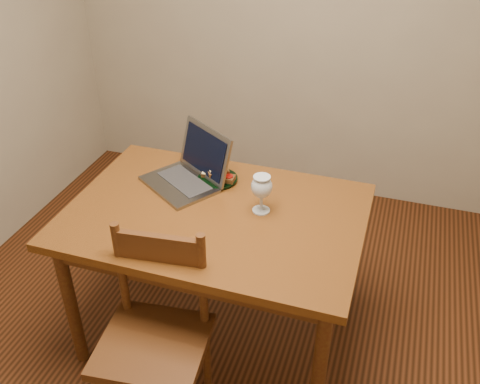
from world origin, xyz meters
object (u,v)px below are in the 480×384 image
(milk_glass, at_px, (261,194))
(table, at_px, (215,228))
(chair, at_px, (154,331))
(plate, at_px, (218,179))
(laptop, at_px, (191,169))

(milk_glass, bearing_deg, table, -159.29)
(chair, distance_m, milk_glass, 0.72)
(plate, bearing_deg, laptop, -161.26)
(milk_glass, distance_m, laptop, 0.41)
(chair, bearing_deg, plate, 83.85)
(chair, height_order, laptop, laptop)
(table, xyz_separation_m, plate, (-0.08, 0.25, 0.09))
(table, distance_m, laptop, 0.33)
(plate, bearing_deg, chair, -89.82)
(plate, xyz_separation_m, laptop, (-0.12, -0.04, 0.06))
(plate, relative_size, laptop, 0.42)
(table, bearing_deg, plate, 107.42)
(chair, xyz_separation_m, laptop, (-0.12, 0.72, 0.32))
(chair, bearing_deg, milk_glass, 58.84)
(chair, height_order, milk_glass, milk_glass)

